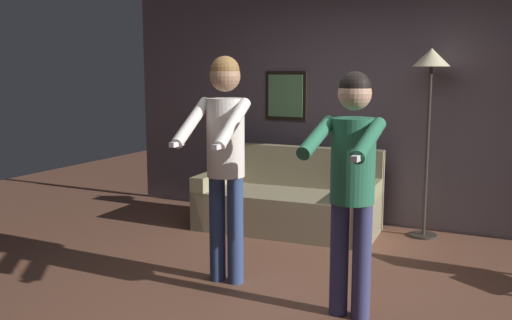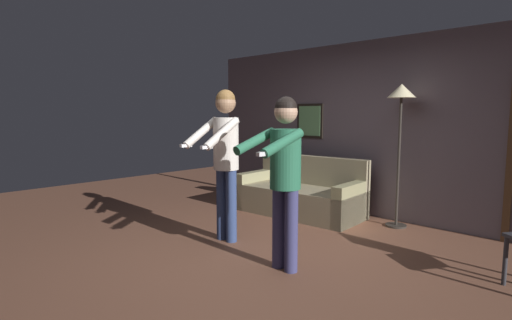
{
  "view_description": "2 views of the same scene",
  "coord_description": "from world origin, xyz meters",
  "px_view_note": "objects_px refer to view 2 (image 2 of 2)",
  "views": [
    {
      "loc": [
        1.45,
        -3.92,
        1.7
      ],
      "look_at": [
        -0.33,
        -0.25,
        1.06
      ],
      "focal_mm": 40.0,
      "sensor_mm": 36.0,
      "label": 1
    },
    {
      "loc": [
        2.82,
        -3.16,
        1.54
      ],
      "look_at": [
        -0.24,
        0.01,
        1.02
      ],
      "focal_mm": 28.0,
      "sensor_mm": 36.0,
      "label": 2
    }
  ],
  "objects_px": {
    "torchiere_lamp": "(401,106)",
    "person_standing_right": "(284,167)",
    "person_standing_left": "(225,149)",
    "couch": "(301,196)"
  },
  "relations": [
    {
      "from": "torchiere_lamp",
      "to": "person_standing_right",
      "type": "xyz_separation_m",
      "value": [
        -0.13,
        -2.24,
        -0.61
      ]
    },
    {
      "from": "person_standing_left",
      "to": "couch",
      "type": "bearing_deg",
      "value": 95.01
    },
    {
      "from": "couch",
      "to": "person_standing_left",
      "type": "relative_size",
      "value": 1.07
    },
    {
      "from": "couch",
      "to": "person_standing_right",
      "type": "height_order",
      "value": "person_standing_right"
    },
    {
      "from": "torchiere_lamp",
      "to": "couch",
      "type": "bearing_deg",
      "value": -165.24
    },
    {
      "from": "couch",
      "to": "person_standing_left",
      "type": "height_order",
      "value": "person_standing_left"
    },
    {
      "from": "torchiere_lamp",
      "to": "person_standing_right",
      "type": "distance_m",
      "value": 2.32
    },
    {
      "from": "person_standing_left",
      "to": "person_standing_right",
      "type": "bearing_deg",
      "value": -10.9
    },
    {
      "from": "couch",
      "to": "torchiere_lamp",
      "type": "xyz_separation_m",
      "value": [
        1.37,
        0.36,
        1.36
      ]
    },
    {
      "from": "couch",
      "to": "person_standing_right",
      "type": "bearing_deg",
      "value": -56.57
    }
  ]
}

